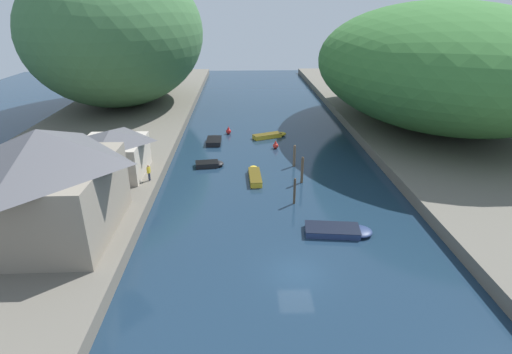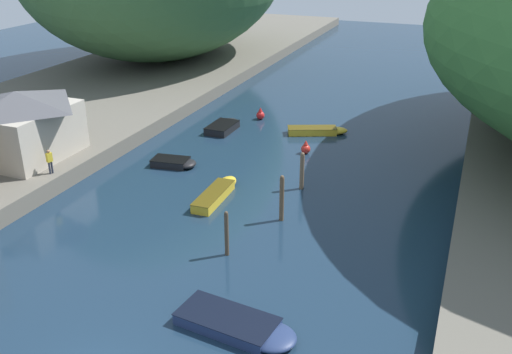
{
  "view_description": "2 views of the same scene",
  "coord_description": "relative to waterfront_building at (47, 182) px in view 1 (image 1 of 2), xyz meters",
  "views": [
    {
      "loc": [
        -3.83,
        -23.21,
        17.61
      ],
      "look_at": [
        -2.32,
        15.49,
        0.81
      ],
      "focal_mm": 28.0,
      "sensor_mm": 36.0,
      "label": 1
    },
    {
      "loc": [
        12.4,
        -13.35,
        16.39
      ],
      "look_at": [
        0.24,
        17.43,
        1.75
      ],
      "focal_mm": 40.0,
      "sensor_mm": 36.0,
      "label": 2
    }
  ],
  "objects": [
    {
      "name": "hillside_left",
      "position": [
        -6.26,
        45.05,
        7.66
      ],
      "size": [
        28.63,
        40.09,
        24.01
      ],
      "color": "#3D6B3D",
      "rests_on": "left_bank"
    },
    {
      "name": "boat_small_dinghy",
      "position": [
        10.72,
        16.51,
        -5.26
      ],
      "size": [
        3.48,
        2.01,
        0.57
      ],
      "rotation": [
        0.0,
        0.0,
        4.85
      ],
      "color": "black",
      "rests_on": "water_surface"
    },
    {
      "name": "person_on_quay",
      "position": [
        5.06,
        9.85,
        -3.36
      ],
      "size": [
        0.32,
        0.43,
        1.69
      ],
      "rotation": [
        0.0,
        0.0,
        1.28
      ],
      "color": "#282D3D",
      "rests_on": "left_bank"
    },
    {
      "name": "channel_buoy_near",
      "position": [
        18.94,
        22.53,
        -5.11
      ],
      "size": [
        0.73,
        0.73,
        1.1
      ],
      "color": "red",
      "rests_on": "water_surface"
    },
    {
      "name": "waterfront_building",
      "position": [
        0.0,
        0.0,
        0.0
      ],
      "size": [
        9.54,
        11.22,
        8.39
      ],
      "color": "gray",
      "rests_on": "left_bank"
    },
    {
      "name": "boat_moored_right",
      "position": [
        10.65,
        25.45,
        -5.22
      ],
      "size": [
        1.99,
        4.16,
        0.64
      ],
      "rotation": [
        0.0,
        0.0,
        6.27
      ],
      "color": "black",
      "rests_on": "water_surface"
    },
    {
      "name": "boathouse_shed",
      "position": [
        1.12,
        11.75,
        -1.89
      ],
      "size": [
        6.72,
        7.33,
        4.76
      ],
      "color": "#B2A899",
      "rests_on": "left_bank"
    },
    {
      "name": "water_surface",
      "position": [
        18.22,
        25.72,
        -5.54
      ],
      "size": [
        130.0,
        130.0,
        0.0
      ],
      "primitive_type": "plane",
      "color": "#192D42",
      "rests_on": "ground"
    },
    {
      "name": "mooring_post_second",
      "position": [
        19.39,
        6.54,
        -4.2
      ],
      "size": [
        0.23,
        0.23,
        2.65
      ],
      "color": "#4C3D2D",
      "rests_on": "water_surface"
    },
    {
      "name": "channel_buoy_far",
      "position": [
        12.54,
        29.25,
        -5.09
      ],
      "size": [
        0.76,
        0.76,
        1.14
      ],
      "color": "red",
      "rests_on": "water_surface"
    },
    {
      "name": "mooring_post_middle",
      "position": [
        20.82,
        11.38,
        -4.04
      ],
      "size": [
        0.28,
        0.28,
        2.97
      ],
      "color": "brown",
      "rests_on": "water_surface"
    },
    {
      "name": "boat_red_skiff",
      "position": [
        18.69,
        27.38,
        -5.24
      ],
      "size": [
        5.23,
        3.19,
        0.59
      ],
      "rotation": [
        0.0,
        0.0,
        5.11
      ],
      "color": "gold",
      "rests_on": "water_surface"
    },
    {
      "name": "boat_mid_channel",
      "position": [
        15.82,
        12.97,
        -5.22
      ],
      "size": [
        1.39,
        5.54,
        0.63
      ],
      "rotation": [
        0.0,
        0.0,
        0.03
      ],
      "color": "gold",
      "rests_on": "water_surface"
    },
    {
      "name": "hillside_right",
      "position": [
        42.7,
        30.7,
        4.21
      ],
      "size": [
        33.29,
        46.6,
        17.09
      ],
      "color": "#387033",
      "rests_on": "right_bank"
    },
    {
      "name": "mooring_post_fourth",
      "position": [
        20.6,
        16.16,
        -4.21
      ],
      "size": [
        0.3,
        0.3,
        2.64
      ],
      "color": "brown",
      "rests_on": "water_surface"
    },
    {
      "name": "left_bank",
      "position": [
        -5.16,
        25.72,
        -4.94
      ],
      "size": [
        22.0,
        120.0,
        1.2
      ],
      "color": "#666056",
      "rests_on": "ground"
    },
    {
      "name": "boat_yellow_tender",
      "position": [
        22.56,
        0.95,
        -5.26
      ],
      "size": [
        5.77,
        2.7,
        0.56
      ],
      "rotation": [
        0.0,
        0.0,
        4.6
      ],
      "color": "navy",
      "rests_on": "water_surface"
    },
    {
      "name": "right_bank",
      "position": [
        41.6,
        25.72,
        -4.94
      ],
      "size": [
        22.0,
        120.0,
        1.2
      ],
      "color": "#666056",
      "rests_on": "ground"
    }
  ]
}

